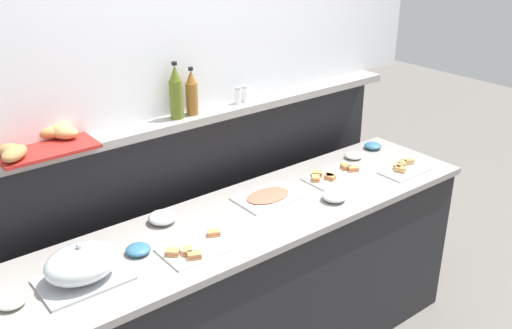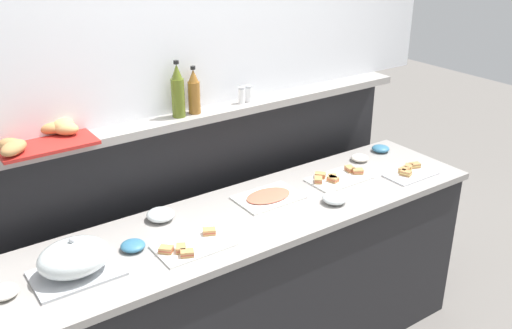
{
  "view_description": "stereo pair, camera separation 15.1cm",
  "coord_description": "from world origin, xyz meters",
  "px_view_note": "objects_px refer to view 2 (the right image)",
  "views": [
    {
      "loc": [
        -1.48,
        -1.89,
        2.24
      ],
      "look_at": [
        0.09,
        0.1,
        1.11
      ],
      "focal_mm": 40.33,
      "sensor_mm": 36.0,
      "label": 1
    },
    {
      "loc": [
        -1.36,
        -1.98,
        2.24
      ],
      "look_at": [
        0.09,
        0.1,
        1.11
      ],
      "focal_mm": 40.33,
      "sensor_mm": 36.0,
      "label": 2
    }
  ],
  "objects_px": {
    "condiment_bowl_teal": "(3,291)",
    "pepper_shaker": "(249,94)",
    "cold_cuts_platter": "(268,197)",
    "glass_bowl_medium": "(161,215)",
    "sandwich_platter_front": "(338,178)",
    "vinegar_bottle_amber": "(194,93)",
    "bread_basket": "(44,136)",
    "condiment_bowl_dark": "(381,149)",
    "olive_oil_bottle": "(178,92)",
    "salt_shaker": "(241,95)",
    "serving_cloche": "(74,259)",
    "glass_bowl_large": "(335,199)",
    "sandwich_platter_rear": "(410,173)",
    "sandwich_platter_side": "(191,245)",
    "condiment_bowl_cream": "(133,246)",
    "condiment_bowl_red": "(360,158)"
  },
  "relations": [
    {
      "from": "serving_cloche",
      "to": "pepper_shaker",
      "type": "xyz_separation_m",
      "value": [
        1.11,
        0.43,
        0.37
      ]
    },
    {
      "from": "vinegar_bottle_amber",
      "to": "bread_basket",
      "type": "height_order",
      "value": "vinegar_bottle_amber"
    },
    {
      "from": "glass_bowl_medium",
      "to": "pepper_shaker",
      "type": "height_order",
      "value": "pepper_shaker"
    },
    {
      "from": "sandwich_platter_side",
      "to": "vinegar_bottle_amber",
      "type": "bearing_deg",
      "value": 57.74
    },
    {
      "from": "serving_cloche",
      "to": "glass_bowl_medium",
      "type": "bearing_deg",
      "value": 24.12
    },
    {
      "from": "glass_bowl_large",
      "to": "cold_cuts_platter",
      "type": "bearing_deg",
      "value": 137.33
    },
    {
      "from": "glass_bowl_large",
      "to": "salt_shaker",
      "type": "distance_m",
      "value": 0.72
    },
    {
      "from": "sandwich_platter_side",
      "to": "condiment_bowl_teal",
      "type": "xyz_separation_m",
      "value": [
        -0.74,
        0.11,
        0.01
      ]
    },
    {
      "from": "condiment_bowl_teal",
      "to": "pepper_shaker",
      "type": "bearing_deg",
      "value": 16.27
    },
    {
      "from": "sandwich_platter_front",
      "to": "condiment_bowl_dark",
      "type": "bearing_deg",
      "value": 17.11
    },
    {
      "from": "condiment_bowl_cream",
      "to": "bread_basket",
      "type": "height_order",
      "value": "bread_basket"
    },
    {
      "from": "serving_cloche",
      "to": "glass_bowl_medium",
      "type": "relative_size",
      "value": 2.6
    },
    {
      "from": "glass_bowl_large",
      "to": "sandwich_platter_front",
      "type": "bearing_deg",
      "value": 44.42
    },
    {
      "from": "condiment_bowl_dark",
      "to": "condiment_bowl_red",
      "type": "xyz_separation_m",
      "value": [
        -0.2,
        -0.03,
        -0.0
      ]
    },
    {
      "from": "condiment_bowl_cream",
      "to": "vinegar_bottle_amber",
      "type": "relative_size",
      "value": 0.44
    },
    {
      "from": "sandwich_platter_rear",
      "to": "vinegar_bottle_amber",
      "type": "height_order",
      "value": "vinegar_bottle_amber"
    },
    {
      "from": "condiment_bowl_teal",
      "to": "condiment_bowl_dark",
      "type": "height_order",
      "value": "condiment_bowl_teal"
    },
    {
      "from": "serving_cloche",
      "to": "salt_shaker",
      "type": "height_order",
      "value": "salt_shaker"
    },
    {
      "from": "condiment_bowl_dark",
      "to": "pepper_shaker",
      "type": "xyz_separation_m",
      "value": [
        -0.8,
        0.21,
        0.43
      ]
    },
    {
      "from": "cold_cuts_platter",
      "to": "pepper_shaker",
      "type": "relative_size",
      "value": 3.71
    },
    {
      "from": "sandwich_platter_front",
      "to": "glass_bowl_medium",
      "type": "distance_m",
      "value": 0.98
    },
    {
      "from": "sandwich_platter_front",
      "to": "olive_oil_bottle",
      "type": "bearing_deg",
      "value": 154.16
    },
    {
      "from": "sandwich_platter_front",
      "to": "glass_bowl_large",
      "type": "xyz_separation_m",
      "value": [
        -0.19,
        -0.19,
        0.01
      ]
    },
    {
      "from": "glass_bowl_medium",
      "to": "olive_oil_bottle",
      "type": "bearing_deg",
      "value": 42.5
    },
    {
      "from": "condiment_bowl_red",
      "to": "bread_basket",
      "type": "bearing_deg",
      "value": 171.1
    },
    {
      "from": "condiment_bowl_cream",
      "to": "bread_basket",
      "type": "xyz_separation_m",
      "value": [
        -0.2,
        0.4,
        0.41
      ]
    },
    {
      "from": "cold_cuts_platter",
      "to": "condiment_bowl_teal",
      "type": "distance_m",
      "value": 1.28
    },
    {
      "from": "vinegar_bottle_amber",
      "to": "olive_oil_bottle",
      "type": "distance_m",
      "value": 0.09
    },
    {
      "from": "cold_cuts_platter",
      "to": "glass_bowl_medium",
      "type": "xyz_separation_m",
      "value": [
        -0.54,
        0.11,
        0.01
      ]
    },
    {
      "from": "sandwich_platter_rear",
      "to": "condiment_bowl_teal",
      "type": "distance_m",
      "value": 2.08
    },
    {
      "from": "sandwich_platter_front",
      "to": "glass_bowl_medium",
      "type": "bearing_deg",
      "value": 171.49
    },
    {
      "from": "salt_shaker",
      "to": "pepper_shaker",
      "type": "bearing_deg",
      "value": 0.0
    },
    {
      "from": "sandwich_platter_side",
      "to": "olive_oil_bottle",
      "type": "relative_size",
      "value": 1.17
    },
    {
      "from": "sandwich_platter_front",
      "to": "glass_bowl_large",
      "type": "relative_size",
      "value": 2.75
    },
    {
      "from": "sandwich_platter_rear",
      "to": "condiment_bowl_dark",
      "type": "distance_m",
      "value": 0.34
    },
    {
      "from": "condiment_bowl_teal",
      "to": "sandwich_platter_side",
      "type": "bearing_deg",
      "value": -8.13
    },
    {
      "from": "cold_cuts_platter",
      "to": "bread_basket",
      "type": "height_order",
      "value": "bread_basket"
    },
    {
      "from": "pepper_shaker",
      "to": "bread_basket",
      "type": "bearing_deg",
      "value": 179.19
    },
    {
      "from": "sandwich_platter_front",
      "to": "condiment_bowl_dark",
      "type": "distance_m",
      "value": 0.5
    },
    {
      "from": "glass_bowl_large",
      "to": "condiment_bowl_cream",
      "type": "distance_m",
      "value": 1.0
    },
    {
      "from": "cold_cuts_platter",
      "to": "glass_bowl_medium",
      "type": "relative_size",
      "value": 2.47
    },
    {
      "from": "bread_basket",
      "to": "glass_bowl_large",
      "type": "bearing_deg",
      "value": -25.45
    },
    {
      "from": "serving_cloche",
      "to": "condiment_bowl_dark",
      "type": "relative_size",
      "value": 3.28
    },
    {
      "from": "condiment_bowl_red",
      "to": "pepper_shaker",
      "type": "relative_size",
      "value": 1.15
    },
    {
      "from": "sandwich_platter_rear",
      "to": "olive_oil_bottle",
      "type": "relative_size",
      "value": 1.03
    },
    {
      "from": "condiment_bowl_teal",
      "to": "salt_shaker",
      "type": "height_order",
      "value": "salt_shaker"
    },
    {
      "from": "condiment_bowl_dark",
      "to": "serving_cloche",
      "type": "bearing_deg",
      "value": -173.7
    },
    {
      "from": "condiment_bowl_red",
      "to": "salt_shaker",
      "type": "distance_m",
      "value": 0.81
    },
    {
      "from": "sandwich_platter_side",
      "to": "salt_shaker",
      "type": "distance_m",
      "value": 0.9
    },
    {
      "from": "condiment_bowl_dark",
      "to": "vinegar_bottle_amber",
      "type": "xyz_separation_m",
      "value": [
        -1.12,
        0.21,
        0.49
      ]
    }
  ]
}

